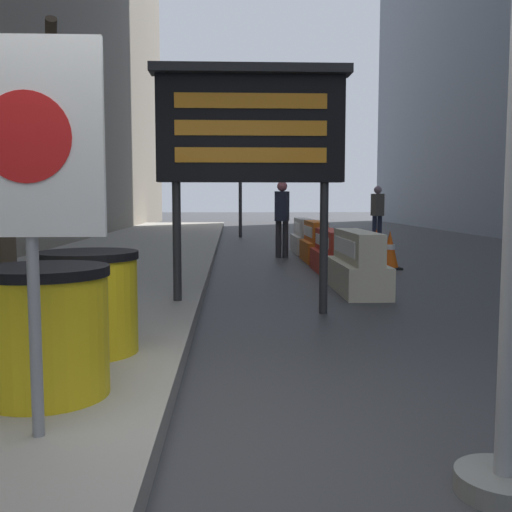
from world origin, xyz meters
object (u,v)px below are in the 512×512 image
(barrel_drum_foreground, at_px, (45,331))
(pedestrian_passerby, at_px, (377,210))
(message_board, at_px, (251,128))
(jersey_barrier_white, at_px, (304,238))
(traffic_cone_mid, at_px, (376,248))
(barrel_drum_middle, at_px, (89,302))
(warning_sign, at_px, (28,162))
(jersey_barrier_cream, at_px, (357,265))
(jersey_barrier_orange_near, at_px, (315,244))
(traffic_cone_far, at_px, (318,239))
(pedestrian_worker, at_px, (282,213))
(traffic_light_near_curb, at_px, (240,149))
(traffic_cone_near, at_px, (390,250))
(jersey_barrier_red_striped, at_px, (331,254))

(barrel_drum_foreground, bearing_deg, pedestrian_passerby, 69.04)
(message_board, height_order, jersey_barrier_white, message_board)
(message_board, relative_size, traffic_cone_mid, 3.69)
(jersey_barrier_white, relative_size, pedestrian_passerby, 0.98)
(barrel_drum_middle, relative_size, warning_sign, 0.40)
(jersey_barrier_cream, relative_size, jersey_barrier_orange_near, 1.18)
(barrel_drum_middle, bearing_deg, traffic_cone_mid, 60.80)
(pedestrian_passerby, bearing_deg, barrel_drum_middle, -28.27)
(traffic_cone_far, bearing_deg, pedestrian_worker, -119.35)
(traffic_cone_mid, distance_m, traffic_light_near_curb, 10.26)
(traffic_cone_far, bearing_deg, warning_sign, -104.25)
(barrel_drum_middle, relative_size, traffic_cone_near, 1.04)
(traffic_cone_mid, relative_size, pedestrian_passerby, 0.44)
(barrel_drum_foreground, xyz_separation_m, pedestrian_worker, (2.30, 10.29, 0.48))
(warning_sign, bearing_deg, jersey_barrier_orange_near, 74.39)
(jersey_barrier_cream, relative_size, traffic_cone_near, 2.51)
(barrel_drum_middle, relative_size, pedestrian_worker, 0.45)
(jersey_barrier_red_striped, xyz_separation_m, traffic_light_near_curb, (-1.52, 10.33, 2.77))
(barrel_drum_middle, bearing_deg, jersey_barrier_red_striped, 65.11)
(pedestrian_passerby, bearing_deg, jersey_barrier_red_striped, -25.95)
(pedestrian_passerby, bearing_deg, traffic_cone_mid, -19.86)
(pedestrian_worker, xyz_separation_m, pedestrian_passerby, (3.31, 4.36, -0.01))
(jersey_barrier_cream, bearing_deg, pedestrian_worker, 97.21)
(traffic_light_near_curb, bearing_deg, traffic_cone_far, -69.80)
(jersey_barrier_white, bearing_deg, message_board, -101.19)
(traffic_cone_mid, distance_m, pedestrian_worker, 2.80)
(traffic_cone_mid, xyz_separation_m, pedestrian_passerby, (1.61, 6.49, 0.66))
(warning_sign, xyz_separation_m, traffic_cone_near, (4.06, 8.54, -1.17))
(jersey_barrier_orange_near, distance_m, pedestrian_passerby, 5.88)
(jersey_barrier_white, bearing_deg, barrel_drum_foreground, -104.37)
(warning_sign, bearing_deg, jersey_barrier_cream, 63.68)
(jersey_barrier_orange_near, distance_m, traffic_cone_mid, 1.65)
(jersey_barrier_cream, xyz_separation_m, traffic_light_near_curb, (-1.52, 12.66, 2.73))
(traffic_cone_near, bearing_deg, jersey_barrier_red_striped, -157.94)
(barrel_drum_middle, bearing_deg, jersey_barrier_cream, 53.77)
(jersey_barrier_cream, bearing_deg, jersey_barrier_red_striped, 90.00)
(jersey_barrier_red_striped, bearing_deg, message_board, -112.11)
(jersey_barrier_red_striped, height_order, jersey_barrier_orange_near, jersey_barrier_orange_near)
(message_board, bearing_deg, jersey_barrier_cream, 45.50)
(jersey_barrier_cream, bearing_deg, traffic_cone_far, 86.29)
(jersey_barrier_cream, height_order, jersey_barrier_orange_near, jersey_barrier_cream)
(jersey_barrier_cream, distance_m, traffic_cone_mid, 3.28)
(jersey_barrier_orange_near, bearing_deg, barrel_drum_foreground, -107.44)
(traffic_light_near_curb, bearing_deg, jersey_barrier_orange_near, -79.59)
(jersey_barrier_cream, bearing_deg, traffic_cone_mid, 71.54)
(barrel_drum_foreground, height_order, pedestrian_passerby, pedestrian_passerby)
(barrel_drum_foreground, distance_m, jersey_barrier_cream, 5.86)
(jersey_barrier_orange_near, xyz_separation_m, pedestrian_worker, (-0.66, 0.85, 0.66))
(warning_sign, bearing_deg, jersey_barrier_white, 77.01)
(jersey_barrier_white, distance_m, traffic_cone_mid, 3.57)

